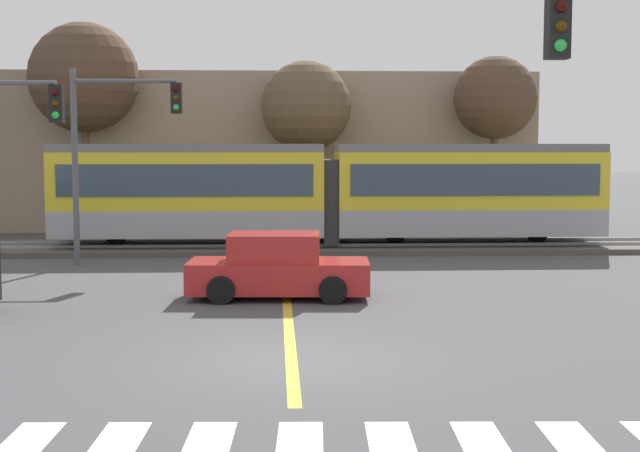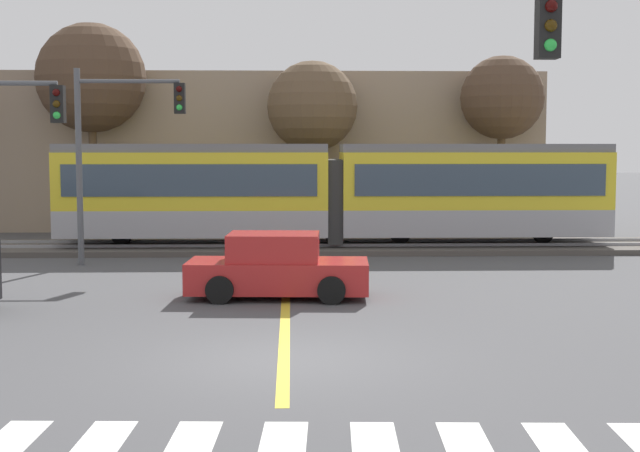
{
  "view_description": "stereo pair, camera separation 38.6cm",
  "coord_description": "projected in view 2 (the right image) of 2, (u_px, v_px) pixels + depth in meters",
  "views": [
    {
      "loc": [
        -0.26,
        -14.52,
        3.57
      ],
      "look_at": [
        0.84,
        7.08,
        1.6
      ],
      "focal_mm": 50.0,
      "sensor_mm": 36.0,
      "label": 1
    },
    {
      "loc": [
        0.13,
        -14.53,
        3.57
      ],
      "look_at": [
        0.84,
        7.08,
        1.6
      ],
      "focal_mm": 50.0,
      "sensor_mm": 36.0,
      "label": 2
    }
  ],
  "objects": [
    {
      "name": "ground_plane",
      "position": [
        284.0,
        360.0,
        14.79
      ],
      "size": [
        200.0,
        200.0,
        0.0
      ],
      "primitive_type": "plane",
      "color": "#474749"
    },
    {
      "name": "track_bed",
      "position": [
        287.0,
        247.0,
        30.45
      ],
      "size": [
        120.0,
        4.0,
        0.18
      ],
      "primitive_type": "cube",
      "color": "#4C4742",
      "rests_on": "ground"
    },
    {
      "name": "rail_near",
      "position": [
        287.0,
        245.0,
        29.72
      ],
      "size": [
        120.0,
        0.08,
        0.1
      ],
      "primitive_type": "cube",
      "color": "#939399",
      "rests_on": "track_bed"
    },
    {
      "name": "rail_far",
      "position": [
        287.0,
        241.0,
        31.15
      ],
      "size": [
        120.0,
        0.08,
        0.1
      ],
      "primitive_type": "cube",
      "color": "#939399",
      "rests_on": "track_bed"
    },
    {
      "name": "light_rail_tram",
      "position": [
        334.0,
        190.0,
        30.31
      ],
      "size": [
        18.5,
        2.64,
        3.43
      ],
      "color": "#9E9EA3",
      "rests_on": "track_bed"
    },
    {
      "name": "lane_centre_line",
      "position": [
        286.0,
        302.0,
        20.28
      ],
      "size": [
        0.2,
        16.45,
        0.01
      ],
      "primitive_type": "cube",
      "color": "gold",
      "rests_on": "ground"
    },
    {
      "name": "sedan_crossing",
      "position": [
        277.0,
        268.0,
        20.83
      ],
      "size": [
        4.29,
        2.09,
        1.52
      ],
      "color": "#B22323",
      "rests_on": "ground"
    },
    {
      "name": "traffic_light_far_left",
      "position": [
        115.0,
        136.0,
        26.29
      ],
      "size": [
        3.25,
        0.38,
        5.82
      ],
      "color": "#515459",
      "rests_on": "ground"
    },
    {
      "name": "bare_tree_west",
      "position": [
        91.0,
        78.0,
        34.94
      ],
      "size": [
        4.29,
        4.29,
        8.35
      ],
      "color": "brown",
      "rests_on": "ground"
    },
    {
      "name": "bare_tree_east",
      "position": [
        312.0,
        107.0,
        35.23
      ],
      "size": [
        3.58,
        3.58,
        6.9
      ],
      "color": "brown",
      "rests_on": "ground"
    },
    {
      "name": "bare_tree_far_east",
      "position": [
        502.0,
        99.0,
        35.32
      ],
      "size": [
        3.31,
        3.31,
        7.11
      ],
      "color": "brown",
      "rests_on": "ground"
    },
    {
      "name": "building_backdrop_far",
      "position": [
        226.0,
        151.0,
        39.37
      ],
      "size": [
        26.79,
        6.0,
        6.59
      ],
      "primitive_type": "cube",
      "color": "gray",
      "rests_on": "ground"
    }
  ]
}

